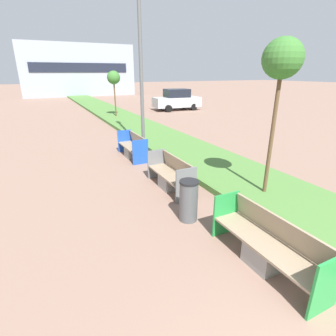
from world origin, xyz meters
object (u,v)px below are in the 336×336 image
bench_blue_frame (133,149)px  litter_bin (189,201)px  street_lamp_post (140,23)px  sapling_tree_far (114,78)px  bench_grey_frame (171,177)px  parked_car_distant (177,100)px  bench_green_frame (267,247)px  sapling_tree_near (282,62)px

bench_blue_frame → litter_bin: (-0.45, -5.16, 0.13)m
street_lamp_post → sapling_tree_far: 9.55m
street_lamp_post → litter_bin: bearing=-100.9°
bench_grey_frame → street_lamp_post: size_ratio=0.21×
bench_blue_frame → parked_car_distant: (8.28, 11.69, 0.55)m
sapling_tree_far → bench_green_frame: bearing=-96.9°
bench_blue_frame → sapling_tree_near: 6.31m
bench_green_frame → bench_blue_frame: size_ratio=1.18×
bench_blue_frame → sapling_tree_far: sapling_tree_far is taller
street_lamp_post → sapling_tree_near: street_lamp_post is taller
litter_bin → sapling_tree_near: 3.90m
bench_grey_frame → street_lamp_post: street_lamp_post is taller
street_lamp_post → parked_car_distant: (7.67, 11.29, -4.04)m
street_lamp_post → parked_car_distant: size_ratio=2.11×
litter_bin → parked_car_distant: bearing=62.6°
parked_car_distant → litter_bin: bearing=-112.7°
parked_car_distant → street_lamp_post: bearing=-119.4°
bench_blue_frame → sapling_tree_near: (2.03, -5.08, 3.14)m
bench_green_frame → bench_blue_frame: bearing=90.0°
bench_grey_frame → bench_blue_frame: size_ratio=1.01×
sapling_tree_far → street_lamp_post: bearing=-98.7°
bench_blue_frame → sapling_tree_near: sapling_tree_near is taller
litter_bin → street_lamp_post: bearing=79.1°
bench_green_frame → bench_grey_frame: bearing=90.1°
bench_green_frame → parked_car_distant: parked_car_distant is taller
sapling_tree_near → sapling_tree_far: bearing=90.0°
bench_grey_frame → litter_bin: (-0.45, -1.78, 0.13)m
bench_green_frame → street_lamp_post: 8.81m
bench_blue_frame → bench_green_frame: bearing=-90.0°
bench_grey_frame → litter_bin: 1.84m
bench_green_frame → sapling_tree_near: 4.24m
street_lamp_post → parked_car_distant: 14.23m
bench_green_frame → litter_bin: 2.00m
bench_grey_frame → bench_blue_frame: (-0.00, 3.38, -0.00)m
bench_grey_frame → sapling_tree_far: size_ratio=0.58×
bench_grey_frame → sapling_tree_far: 13.38m
bench_blue_frame → sapling_tree_near: size_ratio=0.48×
bench_green_frame → parked_car_distant: size_ratio=0.52×
bench_grey_frame → bench_blue_frame: bearing=90.0°
street_lamp_post → sapling_tree_far: street_lamp_post is taller
parked_car_distant → bench_green_frame: bearing=-109.0°
bench_green_frame → sapling_tree_near: sapling_tree_near is taller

